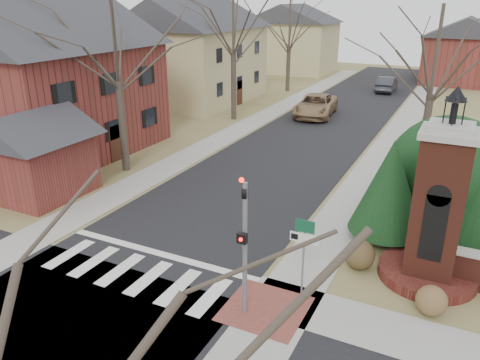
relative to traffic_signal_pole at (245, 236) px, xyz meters
The scene contains 26 objects.
ground 5.05m from the traffic_signal_pole, behind, with size 120.00×120.00×0.00m, color olive.
main_street 22.01m from the traffic_signal_pole, 101.35° to the left, with size 8.00×70.00×0.01m, color black.
cross_street 6.16m from the traffic_signal_pole, 140.28° to the right, with size 120.00×8.00×0.01m, color black.
crosswalk_zone 5.02m from the traffic_signal_pole, behind, with size 8.00×2.20×0.02m, color silver.
stop_bar 5.30m from the traffic_signal_pole, 158.11° to the left, with size 8.00×0.35×0.02m, color silver.
sidewalk_right_main 21.60m from the traffic_signal_pole, 87.59° to the left, with size 2.00×60.00×0.02m, color gray.
sidewalk_left 23.58m from the traffic_signal_pole, 113.91° to the left, with size 2.00×60.00×0.02m, color gray.
curb_apron 2.66m from the traffic_signal_pole, 40.52° to the left, with size 2.40×2.40×0.02m, color brown.
traffic_signal_pole is the anchor object (origin of this frame).
sign_post 2.02m from the traffic_signal_pole, 47.57° to the left, with size 0.90×0.07×2.75m.
brick_gate_monument 6.47m from the traffic_signal_pole, 43.24° to the left, with size 3.20×3.20×6.47m.
house_brick_left 19.81m from the traffic_signal_pole, 151.43° to the left, with size 9.80×11.80×9.42m.
house_stucco_left 31.92m from the traffic_signal_pole, 123.97° to the left, with size 9.80×12.80×9.28m.
garage_left 13.40m from the traffic_signal_pole, 163.01° to the left, with size 4.80×4.80×4.29m.
house_distant_left 50.18m from the traffic_signal_pole, 108.98° to the left, with size 10.80×8.80×8.53m.
house_distant_right 47.58m from the traffic_signal_pole, 85.55° to the left, with size 8.80×8.80×7.30m.
evergreen_near 7.06m from the traffic_signal_pole, 65.72° to the left, with size 2.80×2.80×4.10m.
evergreen_mass 10.09m from the traffic_signal_pole, 62.23° to the left, with size 4.80×4.80×4.80m, color black.
bare_tree_0 14.99m from the traffic_signal_pole, 143.29° to the left, with size 8.05×8.05×11.15m.
bare_tree_1 24.83m from the traffic_signal_pole, 117.81° to the left, with size 8.40×8.40×11.64m.
bare_tree_2 36.66m from the traffic_signal_pole, 108.92° to the left, with size 7.35×7.35×10.19m.
bare_tree_3 16.28m from the traffic_signal_pole, 78.28° to the left, with size 7.00×7.00×9.70m.
pickup_truck 25.99m from the traffic_signal_pole, 103.15° to the left, with size 2.79×6.06×1.68m, color #927450.
distant_car 38.65m from the traffic_signal_pole, 94.01° to the left, with size 1.60×4.60×1.52m, color #33363B.
dry_shrub_left 5.17m from the traffic_signal_pole, 58.17° to the left, with size 1.06×1.06×1.06m, color #4D3E23.
dry_shrub_right 5.95m from the traffic_signal_pole, 25.90° to the left, with size 0.92×0.92×0.92m, color brown.
Camera 1 is at (9.36, -9.93, 8.82)m, focal length 35.00 mm.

